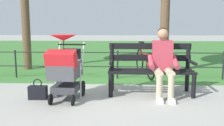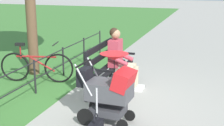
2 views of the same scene
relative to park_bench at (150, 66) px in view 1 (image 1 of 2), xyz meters
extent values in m
plane|color=#9E9B93|center=(0.67, 0.12, -0.53)|extent=(60.00, 60.00, 0.00)
cube|color=#3D7533|center=(0.67, -8.68, -0.52)|extent=(40.00, 16.00, 0.01)
cube|color=black|center=(0.00, -0.06, -0.08)|extent=(1.60, 0.10, 0.04)
cube|color=black|center=(0.00, 0.12, -0.08)|extent=(1.60, 0.10, 0.04)
cube|color=black|center=(0.00, 0.30, -0.08)|extent=(1.60, 0.10, 0.04)
cube|color=black|center=(0.00, -0.16, 0.14)|extent=(1.60, 0.04, 0.12)
cube|color=black|center=(0.00, -0.16, 0.37)|extent=(1.60, 0.04, 0.12)
cylinder|color=black|center=(-0.75, 0.31, -0.30)|extent=(0.08, 0.08, 0.45)
cylinder|color=black|center=(-0.75, -0.17, -0.05)|extent=(0.08, 0.08, 0.95)
cube|color=black|center=(-0.75, 0.11, 0.10)|extent=(0.05, 0.56, 0.04)
cylinder|color=black|center=(0.75, 0.32, -0.30)|extent=(0.08, 0.08, 0.45)
cylinder|color=black|center=(0.75, -0.16, -0.05)|extent=(0.08, 0.08, 0.95)
cube|color=black|center=(0.75, 0.12, 0.10)|extent=(0.05, 0.56, 0.04)
cylinder|color=tan|center=(-0.30, 0.34, -0.06)|extent=(0.14, 0.40, 0.14)
cylinder|color=tan|center=(-0.10, 0.34, -0.06)|extent=(0.14, 0.40, 0.14)
cylinder|color=tan|center=(-0.30, 0.54, -0.29)|extent=(0.11, 0.11, 0.47)
cylinder|color=tan|center=(-0.10, 0.54, -0.29)|extent=(0.11, 0.11, 0.47)
cube|color=silver|center=(-0.30, 0.62, -0.49)|extent=(0.10, 0.22, 0.07)
cube|color=silver|center=(-0.10, 0.62, -0.49)|extent=(0.10, 0.22, 0.07)
cube|color=#B23847|center=(-0.20, 0.12, 0.22)|extent=(0.36, 0.22, 0.56)
cylinder|color=#B23847|center=(-0.42, 0.24, 0.12)|extent=(0.09, 0.43, 0.23)
cylinder|color=#B23847|center=(0.02, 0.24, 0.12)|extent=(0.09, 0.43, 0.23)
sphere|color=#A37556|center=(-0.20, 0.12, 0.62)|extent=(0.20, 0.20, 0.20)
sphere|color=black|center=(-0.20, 0.09, 0.65)|extent=(0.19, 0.19, 0.19)
cylinder|color=black|center=(1.27, 0.24, -0.39)|extent=(0.04, 0.28, 0.28)
cylinder|color=black|center=(1.73, 0.22, -0.39)|extent=(0.04, 0.28, 0.28)
cylinder|color=black|center=(1.34, 0.84, -0.44)|extent=(0.04, 0.18, 0.18)
cylinder|color=black|center=(1.72, 0.82, -0.44)|extent=(0.04, 0.18, 0.18)
cube|color=#38383D|center=(1.52, 0.53, -0.31)|extent=(0.45, 0.54, 0.12)
cylinder|color=silver|center=(1.28, 0.44, -0.20)|extent=(0.03, 0.03, 0.65)
cylinder|color=silver|center=(1.74, 0.42, -0.20)|extent=(0.03, 0.03, 0.65)
cube|color=#47474C|center=(1.52, 0.55, 0.02)|extent=(0.50, 0.70, 0.28)
cube|color=red|center=(1.53, 0.79, 0.22)|extent=(0.50, 0.33, 0.33)
cylinder|color=black|center=(1.50, 0.11, 0.42)|extent=(0.52, 0.06, 0.03)
cylinder|color=silver|center=(1.27, 0.22, 0.22)|extent=(0.04, 0.30, 0.49)
cylinder|color=silver|center=(1.73, 0.20, 0.22)|extent=(0.04, 0.30, 0.49)
cone|color=red|center=(1.52, 0.63, 0.57)|extent=(0.46, 0.46, 0.10)
cylinder|color=black|center=(1.52, 0.63, 0.39)|extent=(0.01, 0.01, 0.30)
cube|color=black|center=(1.50, 0.13, 0.20)|extent=(0.33, 0.18, 0.28)
cube|color=black|center=(2.04, 0.51, -0.41)|extent=(0.32, 0.14, 0.24)
torus|color=black|center=(2.04, 0.51, -0.24)|extent=(0.16, 0.02, 0.16)
cylinder|color=black|center=(-1.89, -1.30, -0.18)|extent=(0.04, 0.04, 0.70)
cylinder|color=black|center=(-0.61, -1.30, -0.18)|extent=(0.04, 0.04, 0.70)
cylinder|color=black|center=(0.67, -1.30, -0.18)|extent=(0.04, 0.04, 0.70)
cylinder|color=black|center=(1.94, -1.30, -0.18)|extent=(0.04, 0.04, 0.70)
cylinder|color=black|center=(3.22, -1.30, -0.18)|extent=(0.04, 0.04, 0.70)
cylinder|color=black|center=(0.67, -1.30, 0.12)|extent=(7.68, 0.02, 0.02)
cylinder|color=black|center=(0.67, -1.30, -0.23)|extent=(7.68, 0.02, 0.02)
cylinder|color=brown|center=(-0.58, -2.06, 0.94)|extent=(0.24, 0.24, 2.93)
cylinder|color=brown|center=(3.41, -2.54, 0.99)|extent=(0.24, 0.24, 3.04)
torus|color=black|center=(-0.13, -1.17, -0.20)|extent=(0.17, 0.65, 0.66)
torus|color=black|center=(0.07, -2.15, -0.20)|extent=(0.17, 0.65, 0.66)
cylinder|color=maroon|center=(-0.03, -1.66, 0.05)|extent=(0.22, 0.89, 0.04)
cylinder|color=maroon|center=(-0.05, -1.56, -0.10)|extent=(0.17, 0.62, 0.38)
cylinder|color=maroon|center=(0.04, -2.00, 0.15)|extent=(0.03, 0.03, 0.30)
cube|color=black|center=(0.04, -2.00, 0.32)|extent=(0.14, 0.22, 0.06)
cylinder|color=black|center=(-0.12, -1.22, 0.35)|extent=(0.44, 0.11, 0.02)
camera|label=1|loc=(0.52, 4.74, 0.77)|focal=39.81mm
camera|label=2|loc=(6.14, 2.06, 1.73)|focal=52.55mm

